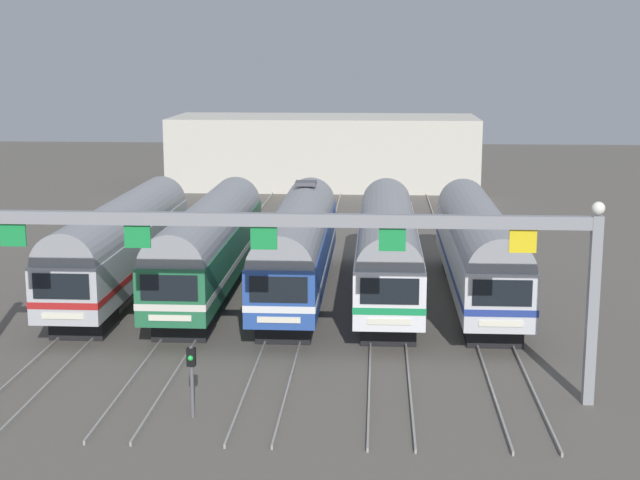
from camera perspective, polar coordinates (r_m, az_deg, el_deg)
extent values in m
plane|color=#5B564F|center=(46.14, -1.32, -3.50)|extent=(160.00, 160.00, 0.00)
cube|color=gray|center=(63.93, -8.41, 0.61)|extent=(0.07, 70.00, 0.15)
cube|color=gray|center=(63.65, -7.15, 0.59)|extent=(0.07, 70.00, 0.15)
cube|color=gray|center=(63.18, -4.58, 0.57)|extent=(0.07, 70.00, 0.15)
cube|color=gray|center=(62.99, -3.29, 0.55)|extent=(0.07, 70.00, 0.15)
cube|color=gray|center=(62.72, -0.67, 0.52)|extent=(0.07, 70.00, 0.15)
cube|color=gray|center=(62.63, 0.64, 0.51)|extent=(0.07, 70.00, 0.15)
cube|color=gray|center=(62.56, 3.27, 0.48)|extent=(0.07, 70.00, 0.15)
cube|color=gray|center=(62.57, 4.59, 0.46)|extent=(0.07, 70.00, 0.15)
cube|color=gray|center=(62.69, 7.22, 0.43)|extent=(0.07, 70.00, 0.15)
cube|color=gray|center=(62.80, 8.53, 0.41)|extent=(0.07, 70.00, 0.15)
cube|color=#B2B5BA|center=(47.14, -11.85, -0.65)|extent=(2.85, 18.00, 2.35)
cube|color=#B21E1E|center=(47.21, -11.83, -1.07)|extent=(2.88, 18.02, 0.28)
cylinder|color=gray|center=(46.91, -11.91, 0.76)|extent=(2.74, 17.64, 2.74)
cube|color=black|center=(38.63, -15.38, -2.71)|extent=(2.28, 0.06, 1.03)
cube|color=silver|center=(38.94, -15.29, -4.46)|extent=(1.71, 0.05, 0.24)
cube|color=black|center=(41.67, -14.03, -4.72)|extent=(2.28, 2.60, 1.05)
cube|color=black|center=(53.45, -10.01, -1.04)|extent=(2.28, 2.60, 1.05)
cube|color=#236B42|center=(46.19, -6.68, -0.73)|extent=(2.85, 18.00, 2.35)
cube|color=silver|center=(46.26, -6.67, -1.15)|extent=(2.88, 18.02, 0.28)
cylinder|color=gray|center=(45.96, -6.71, 0.71)|extent=(2.74, 17.64, 2.74)
cube|color=black|center=(37.47, -9.11, -2.88)|extent=(2.28, 0.06, 1.03)
cube|color=silver|center=(37.78, -9.05, -4.67)|extent=(1.71, 0.05, 0.24)
cube|color=black|center=(40.60, -8.19, -4.92)|extent=(2.28, 2.60, 1.05)
cube|color=black|center=(52.62, -5.44, -1.12)|extent=(2.28, 2.60, 1.05)
cube|color=#284C9E|center=(45.63, -1.34, -0.80)|extent=(2.85, 18.00, 2.35)
cube|color=white|center=(45.70, -1.33, -1.23)|extent=(2.88, 18.02, 0.28)
cylinder|color=gray|center=(45.40, -1.34, 0.65)|extent=(2.74, 17.64, 2.74)
cube|color=black|center=(36.77, -2.52, -3.01)|extent=(2.28, 0.06, 1.03)
cube|color=silver|center=(37.09, -2.51, -4.84)|extent=(1.71, 0.05, 0.24)
cube|color=black|center=(39.96, -2.09, -5.07)|extent=(2.28, 2.60, 1.05)
cube|color=black|center=(52.12, -0.74, -1.18)|extent=(2.28, 2.60, 1.05)
cube|color=#4C4C51|center=(50.11, -0.86, 3.45)|extent=(1.10, 1.10, 0.20)
cube|color=white|center=(45.47, 4.09, -0.87)|extent=(2.85, 18.00, 2.35)
cube|color=#198C4C|center=(45.55, 4.09, -1.30)|extent=(2.88, 18.02, 0.28)
cylinder|color=gray|center=(45.24, 4.11, 0.59)|extent=(2.74, 17.64, 2.74)
cube|color=black|center=(36.58, 4.22, -3.11)|extent=(2.28, 0.06, 1.03)
cube|color=silver|center=(36.90, 4.20, -4.95)|extent=(1.71, 0.05, 0.24)
cube|color=black|center=(39.78, 4.14, -5.17)|extent=(2.28, 2.60, 1.05)
cube|color=black|center=(51.99, 4.01, -1.24)|extent=(2.28, 2.60, 1.05)
cube|color=silver|center=(45.72, 9.51, -0.93)|extent=(2.85, 18.00, 2.35)
cube|color=navy|center=(45.80, 9.49, -1.36)|extent=(2.88, 18.02, 0.28)
cylinder|color=gray|center=(45.49, 9.56, 0.52)|extent=(2.74, 17.64, 2.74)
cube|color=black|center=(36.89, 10.95, -3.16)|extent=(2.28, 0.06, 1.03)
cube|color=silver|center=(37.21, 10.88, -4.98)|extent=(1.71, 0.05, 0.24)
cube|color=black|center=(40.07, 10.35, -5.20)|extent=(2.28, 2.60, 1.05)
cube|color=black|center=(52.21, 8.75, -1.30)|extent=(2.28, 2.60, 1.05)
cube|color=gray|center=(32.91, 16.13, -4.17)|extent=(0.36, 0.36, 6.50)
cube|color=gray|center=(31.67, -3.43, 1.24)|extent=(22.07, 0.32, 0.44)
cube|color=#198C3F|center=(33.92, -18.05, 0.30)|extent=(0.90, 0.08, 0.80)
cube|color=#198C3F|center=(32.59, -10.97, 0.22)|extent=(0.90, 0.08, 0.80)
cube|color=#198C3F|center=(31.79, -3.41, 0.14)|extent=(0.90, 0.08, 0.80)
cube|color=#198C3F|center=(31.56, 4.39, 0.04)|extent=(0.90, 0.08, 0.80)
cube|color=yellow|center=(31.93, 12.16, -0.05)|extent=(0.90, 0.08, 0.80)
sphere|color=white|center=(32.18, 16.47, 1.85)|extent=(0.44, 0.44, 0.44)
cylinder|color=#59595E|center=(31.33, -7.74, -8.51)|extent=(0.12, 0.12, 2.43)
cube|color=black|center=(31.05, -7.79, -7.01)|extent=(0.28, 0.24, 0.60)
sphere|color=green|center=(30.92, -7.84, -7.09)|extent=(0.18, 0.18, 0.18)
cube|color=beige|center=(84.27, 0.27, 5.37)|extent=(26.73, 10.00, 6.22)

